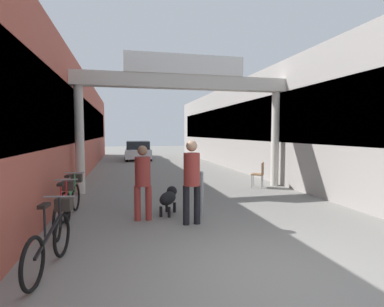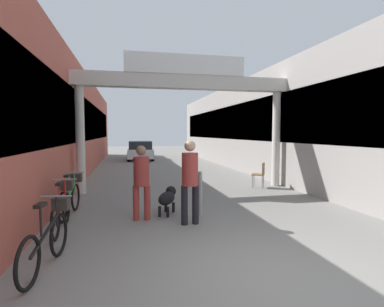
# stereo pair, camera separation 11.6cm
# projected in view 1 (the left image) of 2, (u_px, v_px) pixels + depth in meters

# --- Properties ---
(ground_plane) EXTENTS (80.00, 80.00, 0.00)m
(ground_plane) POSITION_uv_depth(u_px,v_px,m) (279.00, 276.00, 4.03)
(ground_plane) COLOR gray
(storefront_left) EXTENTS (3.00, 26.00, 4.52)m
(storefront_left) POSITION_uv_depth(u_px,v_px,m) (53.00, 125.00, 13.43)
(storefront_left) COLOR #B25142
(storefront_left) RESTS_ON ground_plane
(storefront_right) EXTENTS (3.00, 26.00, 4.52)m
(storefront_right) POSITION_uv_depth(u_px,v_px,m) (262.00, 126.00, 15.71)
(storefront_right) COLOR #9E9993
(storefront_right) RESTS_ON ground_plane
(arcade_sign_gateway) EXTENTS (7.40, 0.47, 4.47)m
(arcade_sign_gateway) POSITION_uv_depth(u_px,v_px,m) (185.00, 94.00, 9.95)
(arcade_sign_gateway) COLOR beige
(arcade_sign_gateway) RESTS_ON ground_plane
(pedestrian_with_dog) EXTENTS (0.39, 0.37, 1.77)m
(pedestrian_with_dog) POSITION_uv_depth(u_px,v_px,m) (192.00, 176.00, 6.24)
(pedestrian_with_dog) COLOR black
(pedestrian_with_dog) RESTS_ON ground_plane
(pedestrian_companion) EXTENTS (0.39, 0.37, 1.65)m
(pedestrian_companion) POSITION_uv_depth(u_px,v_px,m) (143.00, 178.00, 6.53)
(pedestrian_companion) COLOR #99332D
(pedestrian_companion) RESTS_ON ground_plane
(dog_on_leash) EXTENTS (0.62, 0.88, 0.62)m
(dog_on_leash) POSITION_uv_depth(u_px,v_px,m) (169.00, 198.00, 7.10)
(dog_on_leash) COLOR black
(dog_on_leash) RESTS_ON ground_plane
(bicycle_black_nearest) EXTENTS (0.46, 1.68, 0.98)m
(bicycle_black_nearest) POSITION_uv_depth(u_px,v_px,m) (52.00, 238.00, 4.25)
(bicycle_black_nearest) COLOR black
(bicycle_black_nearest) RESTS_ON ground_plane
(bicycle_red_second) EXTENTS (0.46, 1.69, 0.98)m
(bicycle_red_second) POSITION_uv_depth(u_px,v_px,m) (64.00, 208.00, 5.90)
(bicycle_red_second) COLOR black
(bicycle_red_second) RESTS_ON ground_plane
(bicycle_green_third) EXTENTS (0.46, 1.69, 0.98)m
(bicycle_green_third) POSITION_uv_depth(u_px,v_px,m) (71.00, 197.00, 6.97)
(bicycle_green_third) COLOR black
(bicycle_green_third) RESTS_ON ground_plane
(bollard_post_metal) EXTENTS (0.10, 0.10, 1.05)m
(bollard_post_metal) POSITION_uv_depth(u_px,v_px,m) (201.00, 193.00, 6.89)
(bollard_post_metal) COLOR gray
(bollard_post_metal) RESTS_ON ground_plane
(cafe_chair_wood_nearer) EXTENTS (0.55, 0.55, 0.89)m
(cafe_chair_wood_nearer) POSITION_uv_depth(u_px,v_px,m) (260.00, 172.00, 10.46)
(cafe_chair_wood_nearer) COLOR gray
(cafe_chair_wood_nearer) RESTS_ON ground_plane
(parked_car_white) EXTENTS (1.90, 4.06, 1.33)m
(parked_car_white) POSITION_uv_depth(u_px,v_px,m) (138.00, 151.00, 21.48)
(parked_car_white) COLOR silver
(parked_car_white) RESTS_ON ground_plane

